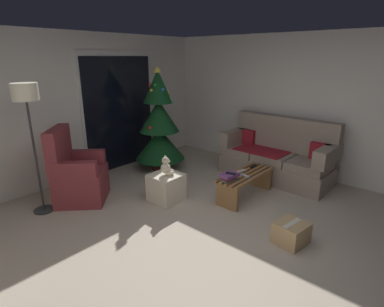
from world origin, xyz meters
The scene contains 18 objects.
ground_plane centered at (0.00, 0.00, 0.00)m, with size 7.00×7.00×0.00m, color #B2A38E.
wall_back centered at (0.00, 3.06, 1.25)m, with size 5.72×0.12×2.50m, color silver.
wall_right centered at (2.86, 0.00, 1.25)m, with size 0.12×6.00×2.50m, color silver.
patio_door_frame centered at (0.92, 2.99, 1.10)m, with size 1.60×0.02×2.20m, color silver.
patio_door_glass centered at (0.92, 2.97, 1.05)m, with size 1.50×0.02×2.10m, color black.
couch centered at (2.32, 0.36, 0.40)m, with size 0.83×1.96×1.08m.
coffee_table centered at (1.26, 0.36, 0.26)m, with size 1.10×0.40×0.39m.
remote_white centered at (1.28, 0.45, 0.40)m, with size 0.04×0.16×0.02m, color silver.
remote_black centered at (1.60, 0.42, 0.40)m, with size 0.04×0.16×0.02m, color black.
remote_silver centered at (1.15, 0.30, 0.40)m, with size 0.04×0.16×0.02m, color #ADADB2.
book_stack centered at (0.88, 0.41, 0.45)m, with size 0.29×0.22×0.10m.
cell_phone centered at (0.89, 0.38, 0.50)m, with size 0.07×0.14×0.01m, color black.
christmas_tree centered at (1.26, 2.26, 0.86)m, with size 0.93×0.93×1.94m.
armchair centered at (-0.48, 2.20, 0.40)m, with size 0.97×0.97×1.13m.
floor_lamp centered at (-1.00, 2.28, 1.51)m, with size 0.32×0.32×1.78m.
ottoman centered at (0.38, 1.20, 0.21)m, with size 0.44×0.44×0.42m, color beige.
teddy_bear_cream centered at (0.39, 1.19, 0.54)m, with size 0.21×0.21×0.29m.
cardboard_box_taped_mid_floor centered at (0.57, -0.70, 0.13)m, with size 0.40×0.38×0.26m.
Camera 1 is at (-2.55, -1.86, 2.11)m, focal length 28.50 mm.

